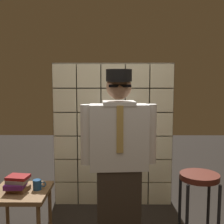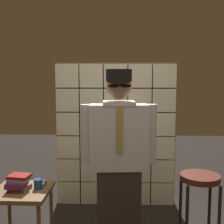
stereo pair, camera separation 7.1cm
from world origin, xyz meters
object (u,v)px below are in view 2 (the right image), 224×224
at_px(side_table, 22,197).
at_px(book_stack, 18,183).
at_px(coffee_mug, 38,184).
at_px(bar_stool, 199,197).
at_px(standing_person, 119,161).

height_order(side_table, book_stack, book_stack).
bearing_deg(coffee_mug, bar_stool, -7.77).
relative_size(standing_person, coffee_mug, 13.33).
relative_size(standing_person, side_table, 3.04).
bearing_deg(standing_person, side_table, 168.81).
height_order(side_table, coffee_mug, coffee_mug).
relative_size(side_table, coffee_mug, 4.38).
height_order(standing_person, book_stack, standing_person).
relative_size(bar_stool, side_table, 1.41).
bearing_deg(side_table, book_stack, -159.04).
height_order(bar_stool, coffee_mug, bar_stool).
distance_m(book_stack, coffee_mug, 0.19).
bearing_deg(standing_person, coffee_mug, 165.46).
bearing_deg(side_table, standing_person, -7.30).
xyz_separation_m(bar_stool, side_table, (-1.62, 0.17, -0.10)).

